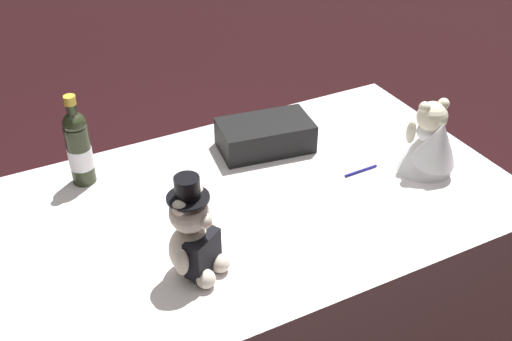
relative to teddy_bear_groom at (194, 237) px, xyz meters
name	(u,v)px	position (x,y,z in m)	size (l,w,h in m)	color
reception_table	(256,289)	(0.28, 0.20, -0.49)	(1.53, 0.92, 0.75)	white
teddy_bear_groom	(194,237)	(0.00, 0.00, 0.00)	(0.15, 0.15, 0.29)	beige
teddy_bear_bride	(431,142)	(0.82, 0.09, -0.01)	(0.18, 0.23, 0.24)	white
champagne_bottle	(79,147)	(-0.15, 0.53, 0.01)	(0.07, 0.07, 0.29)	#2D341E
signing_pen	(362,170)	(0.64, 0.18, -0.11)	(0.13, 0.01, 0.01)	navy
gift_case_black	(265,135)	(0.43, 0.44, -0.06)	(0.32, 0.21, 0.10)	black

